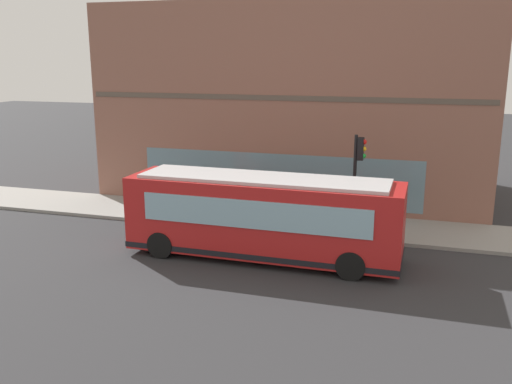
{
  "coord_description": "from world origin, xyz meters",
  "views": [
    {
      "loc": [
        -18.83,
        -6.49,
        7.26
      ],
      "look_at": [
        2.39,
        -0.12,
        1.84
      ],
      "focal_mm": 38.9,
      "sensor_mm": 36.0,
      "label": 1
    }
  ],
  "objects_px": {
    "fire_hydrant": "(235,208)",
    "pedestrian_walking_along_curb": "(131,192)",
    "city_bus_nearside": "(263,217)",
    "newspaper_vending_box": "(316,218)",
    "pedestrian_near_hydrant": "(206,187)",
    "traffic_light_near_corner": "(358,166)"
  },
  "relations": [
    {
      "from": "city_bus_nearside",
      "to": "fire_hydrant",
      "type": "distance_m",
      "value": 5.22
    },
    {
      "from": "traffic_light_near_corner",
      "to": "fire_hydrant",
      "type": "relative_size",
      "value": 5.57
    },
    {
      "from": "traffic_light_near_corner",
      "to": "pedestrian_near_hydrant",
      "type": "relative_size",
      "value": 2.45
    },
    {
      "from": "city_bus_nearside",
      "to": "newspaper_vending_box",
      "type": "xyz_separation_m",
      "value": [
        3.61,
        -1.32,
        -0.95
      ]
    },
    {
      "from": "fire_hydrant",
      "to": "pedestrian_near_hydrant",
      "type": "xyz_separation_m",
      "value": [
        1.19,
        1.89,
        0.61
      ]
    },
    {
      "from": "pedestrian_walking_along_curb",
      "to": "pedestrian_near_hydrant",
      "type": "height_order",
      "value": "pedestrian_walking_along_curb"
    },
    {
      "from": "pedestrian_near_hydrant",
      "to": "newspaper_vending_box",
      "type": "relative_size",
      "value": 1.87
    },
    {
      "from": "pedestrian_walking_along_curb",
      "to": "newspaper_vending_box",
      "type": "relative_size",
      "value": 1.97
    },
    {
      "from": "city_bus_nearside",
      "to": "newspaper_vending_box",
      "type": "relative_size",
      "value": 11.19
    },
    {
      "from": "fire_hydrant",
      "to": "pedestrian_walking_along_curb",
      "type": "relative_size",
      "value": 0.42
    },
    {
      "from": "traffic_light_near_corner",
      "to": "pedestrian_walking_along_curb",
      "type": "xyz_separation_m",
      "value": [
        0.3,
        10.42,
        -1.84
      ]
    },
    {
      "from": "city_bus_nearside",
      "to": "pedestrian_walking_along_curb",
      "type": "height_order",
      "value": "city_bus_nearside"
    },
    {
      "from": "traffic_light_near_corner",
      "to": "fire_hydrant",
      "type": "height_order",
      "value": "traffic_light_near_corner"
    },
    {
      "from": "city_bus_nearside",
      "to": "newspaper_vending_box",
      "type": "distance_m",
      "value": 3.96
    },
    {
      "from": "city_bus_nearside",
      "to": "traffic_light_near_corner",
      "type": "xyz_separation_m",
      "value": [
        3.23,
        -3.03,
        1.47
      ]
    },
    {
      "from": "pedestrian_walking_along_curb",
      "to": "pedestrian_near_hydrant",
      "type": "relative_size",
      "value": 1.06
    },
    {
      "from": "pedestrian_walking_along_curb",
      "to": "newspaper_vending_box",
      "type": "bearing_deg",
      "value": -89.46
    },
    {
      "from": "traffic_light_near_corner",
      "to": "pedestrian_near_hydrant",
      "type": "xyz_separation_m",
      "value": [
        2.37,
        7.51,
        -1.9
      ]
    },
    {
      "from": "city_bus_nearside",
      "to": "pedestrian_near_hydrant",
      "type": "distance_m",
      "value": 7.19
    },
    {
      "from": "fire_hydrant",
      "to": "newspaper_vending_box",
      "type": "distance_m",
      "value": 3.99
    },
    {
      "from": "city_bus_nearside",
      "to": "fire_hydrant",
      "type": "relative_size",
      "value": 13.61
    },
    {
      "from": "city_bus_nearside",
      "to": "fire_hydrant",
      "type": "xyz_separation_m",
      "value": [
        4.41,
        2.59,
        -1.04
      ]
    }
  ]
}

